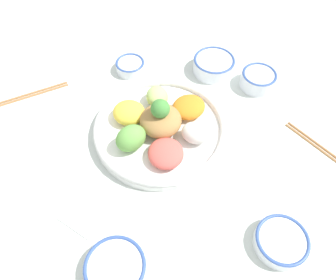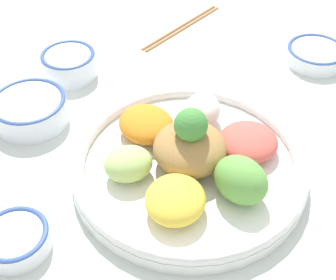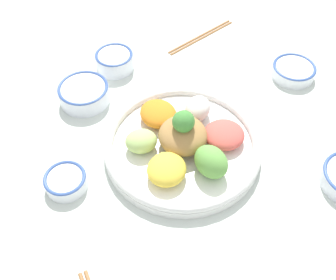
{
  "view_description": "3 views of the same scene",
  "coord_description": "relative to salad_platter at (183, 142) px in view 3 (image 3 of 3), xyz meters",
  "views": [
    {
      "loc": [
        0.39,
        0.28,
        0.67
      ],
      "look_at": [
        0.01,
        0.04,
        0.05
      ],
      "focal_mm": 35.0,
      "sensor_mm": 36.0,
      "label": 1
    },
    {
      "loc": [
        0.13,
        -0.44,
        0.51
      ],
      "look_at": [
        -0.05,
        -0.03,
        0.09
      ],
      "focal_mm": 50.0,
      "sensor_mm": 36.0,
      "label": 2
    },
    {
      "loc": [
        0.23,
        -0.46,
        0.68
      ],
      "look_at": [
        -0.06,
        -0.01,
        0.03
      ],
      "focal_mm": 42.0,
      "sensor_mm": 36.0,
      "label": 3
    }
  ],
  "objects": [
    {
      "name": "ground_plane",
      "position": [
        0.03,
        -0.0,
        -0.03
      ],
      "size": [
        2.4,
        2.4,
        0.0
      ],
      "primitive_type": "plane",
      "color": "silver"
    },
    {
      "name": "serving_spoon_main",
      "position": [
        0.31,
        -0.06,
        -0.02
      ],
      "size": [
        0.04,
        0.13,
        0.01
      ],
      "rotation": [
        0.0,
        0.0,
        1.56
      ],
      "color": "white",
      "rests_on": "ground_plane"
    },
    {
      "name": "rice_bowl_blue",
      "position": [
        -0.29,
        0.14,
        -0.0
      ],
      "size": [
        0.1,
        0.1,
        0.05
      ],
      "color": "white",
      "rests_on": "ground_plane"
    },
    {
      "name": "sauce_bowl_dark",
      "position": [
        -0.28,
        0.01,
        -0.0
      ],
      "size": [
        0.12,
        0.12,
        0.04
      ],
      "color": "white",
      "rests_on": "ground_plane"
    },
    {
      "name": "serving_spoon_extra",
      "position": [
        0.12,
        0.23,
        -0.02
      ],
      "size": [
        0.1,
        0.11,
        0.01
      ],
      "rotation": [
        0.0,
        0.0,
        2.27
      ],
      "color": "white",
      "rests_on": "ground_plane"
    },
    {
      "name": "rice_bowl_plain",
      "position": [
        0.11,
        0.36,
        -0.01
      ],
      "size": [
        0.11,
        0.11,
        0.03
      ],
      "color": "white",
      "rests_on": "ground_plane"
    },
    {
      "name": "sauce_bowl_far",
      "position": [
        -0.15,
        -0.2,
        -0.01
      ],
      "size": [
        0.09,
        0.09,
        0.03
      ],
      "color": "white",
      "rests_on": "ground_plane"
    },
    {
      "name": "salad_platter",
      "position": [
        0.0,
        0.0,
        0.0
      ],
      "size": [
        0.34,
        0.34,
        0.12
      ],
      "color": "white",
      "rests_on": "ground_plane"
    },
    {
      "name": "chopsticks_pair_far",
      "position": [
        -0.17,
        0.38,
        -0.02
      ],
      "size": [
        0.09,
        0.23,
        0.01
      ],
      "rotation": [
        0.0,
        0.0,
        1.26
      ],
      "color": "#9E6B3D",
      "rests_on": "ground_plane"
    }
  ]
}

